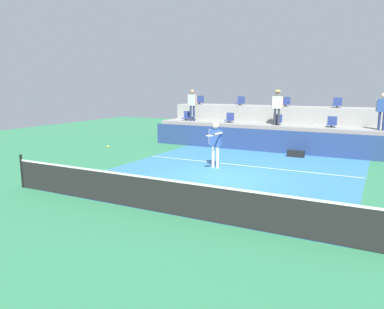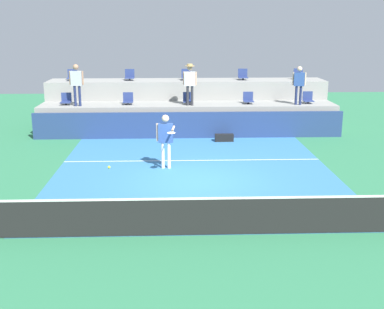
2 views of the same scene
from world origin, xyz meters
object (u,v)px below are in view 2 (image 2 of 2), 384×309
stadium_chair_upper_left (130,76)px  spectator_leaning_on_rail (77,81)px  stadium_chair_lower_far_left (66,100)px  stadium_chair_lower_left (128,99)px  stadium_chair_upper_far_left (72,76)px  tennis_ball (109,167)px  stadium_chair_lower_center (188,99)px  spectator_in_white (299,82)px  stadium_chair_lower_right (248,99)px  stadium_chair_upper_right (243,75)px  tennis_player (166,136)px  stadium_chair_upper_far_right (299,75)px  spectator_with_hat (190,80)px  stadium_chair_lower_far_right (308,98)px  stadium_chair_upper_center (186,76)px  equipment_bag (224,138)px

stadium_chair_upper_left → spectator_leaning_on_rail: bearing=-133.4°
stadium_chair_lower_far_left → stadium_chair_lower_left: 2.69m
stadium_chair_lower_left → stadium_chair_upper_far_left: bearing=146.5°
stadium_chair_lower_far_left → spectator_leaning_on_rail: size_ratio=0.29×
tennis_ball → stadium_chair_lower_left: bearing=92.6°
stadium_chair_lower_far_left → stadium_chair_lower_center: same height
stadium_chair_lower_far_left → spectator_in_white: size_ratio=0.31×
stadium_chair_lower_far_left → stadium_chair_lower_left: size_ratio=1.00×
stadium_chair_lower_right → spectator_in_white: (2.12, -0.38, 0.78)m
stadium_chair_upper_right → spectator_leaning_on_rail: spectator_leaning_on_rail is taller
stadium_chair_lower_left → spectator_in_white: bearing=-3.0°
spectator_leaning_on_rail → stadium_chair_upper_right: bearing=16.4°
stadium_chair_lower_left → tennis_player: tennis_player is taller
stadium_chair_upper_far_right → spectator_leaning_on_rail: spectator_leaning_on_rail is taller
stadium_chair_lower_center → tennis_ball: (-2.16, -10.62, 0.00)m
stadium_chair_lower_center → spectator_with_hat: spectator_with_hat is taller
spectator_in_white → stadium_chair_upper_right: bearing=134.4°
stadium_chair_lower_far_left → stadium_chair_upper_far_right: (10.62, 1.80, 0.85)m
stadium_chair_upper_right → spectator_leaning_on_rail: (-7.40, -2.18, 0.02)m
spectator_with_hat → tennis_ball: spectator_with_hat is taller
stadium_chair_lower_far_left → stadium_chair_upper_far_left: 1.99m
stadium_chair_lower_far_right → tennis_ball: stadium_chair_lower_far_right is taller
stadium_chair_lower_center → stadium_chair_upper_far_left: 5.71m
stadium_chair_lower_left → stadium_chair_lower_center: 2.63m
stadium_chair_lower_far_right → stadium_chair_upper_center: stadium_chair_upper_center is taller
stadium_chair_lower_right → stadium_chair_upper_right: size_ratio=1.00×
stadium_chair_lower_far_right → tennis_ball: (-7.48, -10.62, 0.00)m
stadium_chair_lower_center → spectator_with_hat: bearing=-80.3°
stadium_chair_upper_left → stadium_chair_lower_center: bearing=-33.8°
stadium_chair_upper_center → stadium_chair_lower_far_right: bearing=-18.6°
stadium_chair_upper_far_right → spectator_with_hat: bearing=-157.4°
spectator_in_white → tennis_ball: 12.39m
stadium_chair_lower_center → equipment_bag: 2.72m
stadium_chair_lower_right → stadium_chair_upper_left: (-5.35, 1.80, 0.85)m
spectator_with_hat → spectator_in_white: 4.72m
spectator_leaning_on_rail → tennis_ball: size_ratio=26.16×
stadium_chair_upper_center → stadium_chair_upper_far_left: bearing=180.0°
stadium_chair_upper_left → stadium_chair_upper_right: size_ratio=1.00×
stadium_chair_upper_far_left → stadium_chair_upper_center: same height
stadium_chair_upper_far_right → spectator_with_hat: (-5.23, -2.18, 0.03)m
stadium_chair_upper_center → stadium_chair_upper_far_right: (5.33, 0.00, 0.00)m
stadium_chair_lower_far_left → tennis_player: tennis_player is taller
stadium_chair_lower_right → tennis_player: size_ratio=0.29×
spectator_with_hat → equipment_bag: spectator_with_hat is taller
stadium_chair_upper_left → stadium_chair_upper_far_right: 7.99m
stadium_chair_lower_far_left → stadium_chair_upper_right: stadium_chair_upper_right is taller
stadium_chair_upper_left → stadium_chair_upper_center: same height
spectator_leaning_on_rail → equipment_bag: 6.72m
stadium_chair_lower_left → stadium_chair_lower_far_right: 7.96m
stadium_chair_lower_far_right → spectator_with_hat: (-5.26, -0.38, 0.88)m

